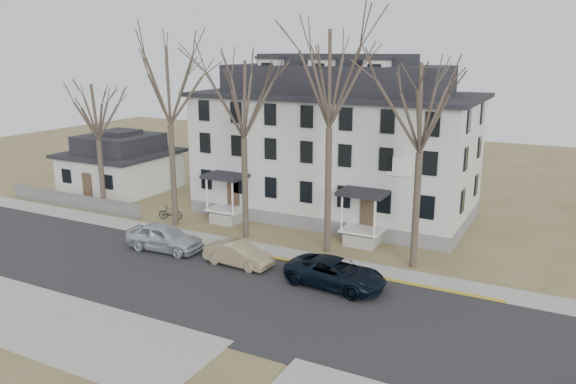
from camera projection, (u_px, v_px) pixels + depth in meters
The scene contains 18 objects.
ground at pixel (227, 310), 27.41m from camera, with size 120.00×120.00×0.00m, color olive.
main_road at pixel (249, 295), 29.13m from camera, with size 120.00×10.00×0.04m, color #27272A.
far_sidewalk at pixel (300, 258), 34.28m from camera, with size 120.00×2.00×0.08m, color #A09F97.
near_sidewalk_left at pixel (29, 317), 26.72m from camera, with size 20.00×5.00×0.08m, color #A09F97.
yellow_curb at pixel (373, 278), 31.26m from camera, with size 14.00×0.25×0.06m, color gold.
boarding_house at pixel (335, 144), 42.40m from camera, with size 20.80×12.36×12.05m.
small_house at pixel (121, 165), 50.48m from camera, with size 8.70×8.70×5.00m.
fence at pixel (74, 208), 45.01m from camera, with size 14.00×0.06×1.20m, color gray.
tree_far_left at pixel (168, 80), 38.21m from camera, with size 8.40×8.40×13.72m.
tree_mid_left at pixel (243, 94), 35.70m from camera, with size 7.80×7.80×12.74m.
tree_center at pixel (330, 72), 32.64m from camera, with size 9.00×9.00×14.70m.
tree_mid_right at pixel (422, 102), 30.54m from camera, with size 7.80×7.80×12.74m.
tree_bungalow at pixel (96, 108), 41.91m from camera, with size 6.60×6.60×10.78m.
car_silver at pixel (164, 238), 35.29m from camera, with size 2.02×5.02×1.71m, color silver.
car_tan at pixel (238, 255), 32.85m from camera, with size 1.47×4.20×1.38m, color #998863.
car_navy at pixel (336, 274), 29.89m from camera, with size 2.52×5.46×1.52m, color black.
bicycle_left at pixel (219, 213), 41.85m from camera, with size 0.66×1.88×0.99m, color black.
bicycle_right at pixel (170, 213), 41.73m from camera, with size 0.51×1.80×1.08m, color black.
Camera 1 is at (14.29, -20.89, 12.37)m, focal length 35.00 mm.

